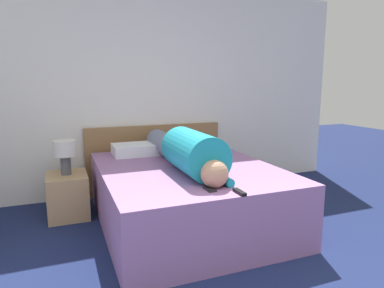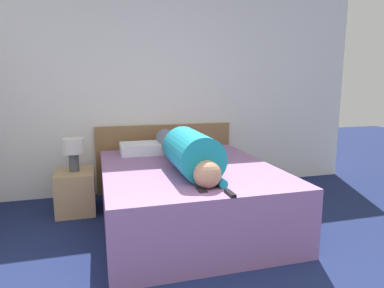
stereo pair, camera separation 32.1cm
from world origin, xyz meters
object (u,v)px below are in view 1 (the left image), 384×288
at_px(pillow_near_headboard, 138,149).
at_px(cell_phone, 209,189).
at_px(person_lying, 186,151).
at_px(bed, 187,195).
at_px(tv_remote, 239,192).
at_px(nightstand, 68,195).
at_px(table_lamp, 65,152).

relative_size(pillow_near_headboard, cell_phone, 4.36).
relative_size(person_lying, cell_phone, 13.86).
height_order(bed, pillow_near_headboard, pillow_near_headboard).
xyz_separation_m(pillow_near_headboard, tv_remote, (0.40, -1.67, -0.05)).
height_order(bed, tv_remote, tv_remote).
xyz_separation_m(tv_remote, cell_phone, (-0.17, 0.16, -0.01)).
xyz_separation_m(nightstand, table_lamp, (0.00, 0.00, 0.48)).
relative_size(bed, table_lamp, 5.58).
bearing_deg(table_lamp, bed, -29.82).
height_order(person_lying, tv_remote, person_lying).
height_order(bed, table_lamp, table_lamp).
distance_m(bed, person_lying, 0.47).
bearing_deg(person_lying, cell_phone, -95.23).
xyz_separation_m(person_lying, tv_remote, (0.11, -0.86, -0.16)).
bearing_deg(table_lamp, pillow_near_headboard, 6.57).
distance_m(tv_remote, cell_phone, 0.24).
distance_m(table_lamp, cell_phone, 1.74).
bearing_deg(pillow_near_headboard, tv_remote, -76.65).
bearing_deg(nightstand, table_lamp, 0.00).
distance_m(bed, nightstand, 1.28).
height_order(table_lamp, cell_phone, table_lamp).
bearing_deg(bed, tv_remote, -85.53).
bearing_deg(pillow_near_headboard, nightstand, -173.43).
xyz_separation_m(table_lamp, pillow_near_headboard, (0.79, 0.09, -0.05)).
bearing_deg(cell_phone, person_lying, 84.77).
bearing_deg(person_lying, pillow_near_headboard, 109.58).
height_order(nightstand, cell_phone, cell_phone).
bearing_deg(table_lamp, nightstand, 0.00).
distance_m(person_lying, tv_remote, 0.88).
distance_m(pillow_near_headboard, cell_phone, 1.52).
bearing_deg(person_lying, table_lamp, 146.52).
distance_m(nightstand, tv_remote, 2.01).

